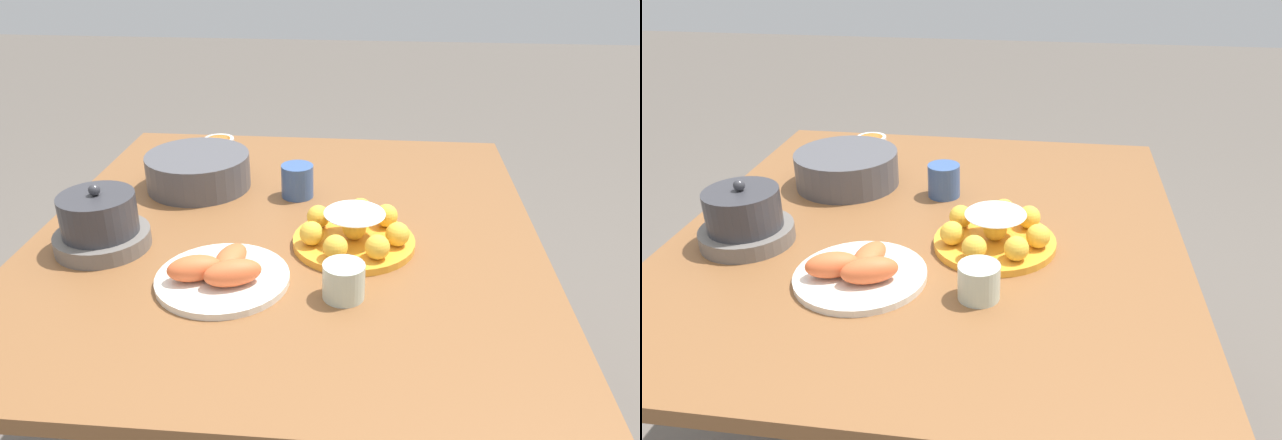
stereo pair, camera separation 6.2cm
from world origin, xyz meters
The scene contains 8 objects.
dining_table centered at (0.00, 0.00, 0.62)m, with size 1.22×1.09×0.71m.
cake_plate centered at (-0.07, -0.15, 0.74)m, with size 0.26×0.26×0.08m.
serving_bowl centered at (0.21, 0.26, 0.75)m, with size 0.26×0.26×0.09m.
sauce_bowl centered at (0.49, 0.27, 0.72)m, with size 0.09×0.09×0.03m.
seafood_platter centered at (-0.24, 0.10, 0.73)m, with size 0.26×0.26×0.06m.
cup_near centered at (-0.26, -0.14, 0.74)m, with size 0.08×0.08×0.07m.
cup_far centered at (0.17, 0.00, 0.75)m, with size 0.08×0.08×0.08m.
warming_pot centered at (-0.12, 0.37, 0.76)m, with size 0.20×0.20×0.14m.
Camera 2 is at (-1.21, -0.24, 1.35)m, focal length 35.00 mm.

